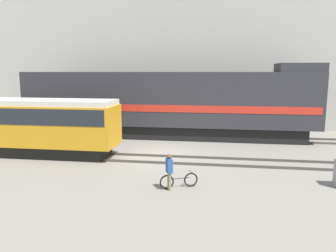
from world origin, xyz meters
The scene contains 8 objects.
ground_plane centered at (0.00, 0.00, 0.00)m, with size 120.00×120.00×0.00m, color gray.
track_near centered at (0.00, -1.20, 0.07)m, with size 60.00×1.50×0.14m.
track_far centered at (0.00, 5.29, 0.07)m, with size 60.00×1.51×0.14m.
building_backdrop centered at (0.00, 12.91, 6.39)m, with size 44.18×6.00×12.78m.
freight_locomotive centered at (-0.43, 5.29, 2.57)m, with size 21.66×3.04×5.51m.
streetcar centered at (-7.07, -1.20, 1.91)m, with size 9.17×2.54×3.33m.
bicycle centered at (1.66, -5.45, 0.32)m, with size 1.58×0.82×0.69m.
person centered at (1.29, -5.77, 0.95)m, with size 0.35×0.42×1.57m.
Camera 1 is at (3.22, -18.80, 4.94)m, focal length 35.00 mm.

